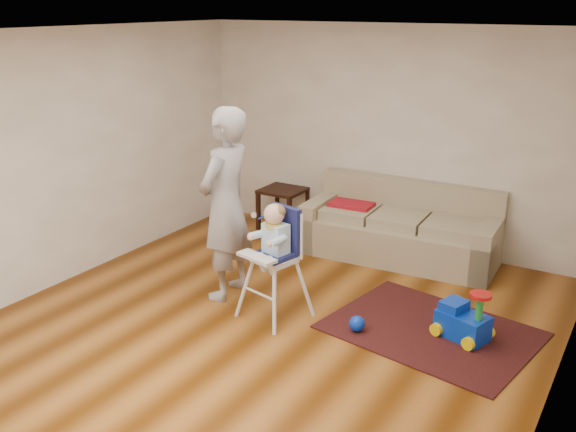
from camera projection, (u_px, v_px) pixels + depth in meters
The scene contains 9 objects.
ground at pixel (266, 327), 6.09m from camera, with size 5.50×5.50×0.00m, color #502706.
room_envelope at pixel (295, 123), 5.91m from camera, with size 5.04×5.52×2.72m.
sofa at pixel (400, 223), 7.61m from camera, with size 2.33×1.06×0.88m.
side_table at pixel (283, 208), 8.69m from camera, with size 0.55×0.55×0.55m, color black, non-canonical shape.
area_rug at pixel (431, 330), 6.01m from camera, with size 1.81×1.36×0.01m, color black.
ride_on_toy at pixel (464, 312), 5.81m from camera, with size 0.45×0.32×0.49m, color #0934BF, non-canonical shape.
toy_ball at pixel (357, 324), 5.96m from camera, with size 0.15×0.15×0.15m, color #0934BF.
high_chair at pixel (275, 263), 6.13m from camera, with size 0.65×0.65×1.16m.
adult at pixel (226, 205), 6.46m from camera, with size 0.72×0.47×1.98m, color gray.
Camera 1 is at (2.98, -4.54, 2.94)m, focal length 40.00 mm.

